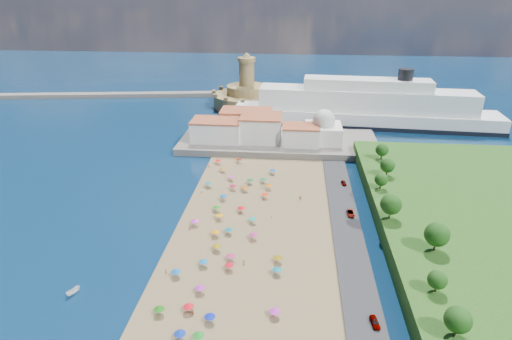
# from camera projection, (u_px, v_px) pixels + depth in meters

# --- Properties ---
(ground) EXTENTS (700.00, 700.00, 0.00)m
(ground) POSITION_uv_depth(u_px,v_px,m) (236.00, 225.00, 132.64)
(ground) COLOR #071938
(ground) RESTS_ON ground
(terrace) EXTENTS (90.00, 36.00, 3.00)m
(terrace) POSITION_uv_depth(u_px,v_px,m) (278.00, 142.00, 197.77)
(terrace) COLOR #59544C
(terrace) RESTS_ON ground
(jetty) EXTENTS (18.00, 70.00, 2.40)m
(jetty) POSITION_uv_depth(u_px,v_px,m) (241.00, 119.00, 231.67)
(jetty) COLOR #59544C
(jetty) RESTS_ON ground
(breakwater) EXTENTS (199.03, 34.77, 2.60)m
(breakwater) POSITION_uv_depth(u_px,v_px,m) (102.00, 95.00, 280.95)
(breakwater) COLOR #59544C
(breakwater) RESTS_ON ground
(waterfront_buildings) EXTENTS (57.00, 29.00, 11.00)m
(waterfront_buildings) POSITION_uv_depth(u_px,v_px,m) (251.00, 128.00, 196.90)
(waterfront_buildings) COLOR silver
(waterfront_buildings) RESTS_ON terrace
(domed_building) EXTENTS (16.00, 16.00, 15.00)m
(domed_building) POSITION_uv_depth(u_px,v_px,m) (323.00, 129.00, 191.25)
(domed_building) COLOR silver
(domed_building) RESTS_ON terrace
(fortress) EXTENTS (40.00, 40.00, 32.40)m
(fortress) POSITION_uv_depth(u_px,v_px,m) (247.00, 96.00, 256.82)
(fortress) COLOR #A58B52
(fortress) RESTS_ON ground
(cruise_ship) EXTENTS (138.48, 28.79, 30.03)m
(cruise_ship) POSITION_uv_depth(u_px,v_px,m) (365.00, 109.00, 222.49)
(cruise_ship) COLOR black
(cruise_ship) RESTS_ON ground
(beach_parasols) EXTENTS (30.40, 115.51, 2.20)m
(beach_parasols) POSITION_uv_depth(u_px,v_px,m) (227.00, 238.00, 122.26)
(beach_parasols) COLOR gray
(beach_parasols) RESTS_ON beach
(beachgoers) EXTENTS (38.20, 100.46, 1.86)m
(beachgoers) POSITION_uv_depth(u_px,v_px,m) (233.00, 225.00, 130.87)
(beachgoers) COLOR tan
(beachgoers) RESTS_ON beach
(moored_boats) EXTENTS (14.53, 25.78, 1.69)m
(moored_boats) POSITION_uv_depth(u_px,v_px,m) (73.00, 333.00, 90.78)
(moored_boats) COLOR white
(moored_boats) RESTS_ON ground
(parked_cars) EXTENTS (2.27, 75.04, 1.39)m
(parked_cars) POSITION_uv_depth(u_px,v_px,m) (354.00, 230.00, 127.73)
(parked_cars) COLOR gray
(parked_cars) RESTS_ON promenade
(hillside_trees) EXTENTS (15.42, 109.84, 8.05)m
(hillside_trees) POSITION_uv_depth(u_px,v_px,m) (409.00, 217.00, 116.95)
(hillside_trees) COLOR #382314
(hillside_trees) RESTS_ON hillside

